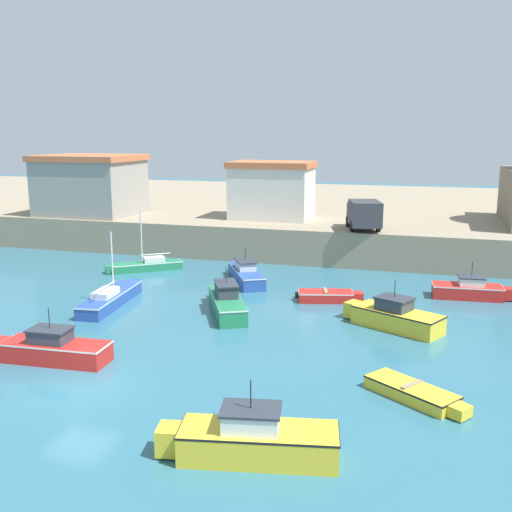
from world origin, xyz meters
TOP-DOWN VIEW (x-y plane):
  - ground_plane at (0.00, 0.00)m, footprint 200.00×200.00m
  - quay_seawall at (0.00, 43.71)m, footprint 120.00×40.00m
  - motorboat_red_0 at (15.43, 17.99)m, footprint 4.83×1.92m
  - motorboat_green_1 at (2.30, 11.13)m, footprint 3.82×6.07m
  - motorboat_blue_2 at (1.24, 18.04)m, footprint 3.95×5.83m
  - motorboat_red_3 at (-2.62, 2.14)m, footprint 5.46×1.89m
  - sailboat_blue_4 at (-4.56, 10.53)m, footprint 2.06×6.98m
  - motorboat_yellow_5 at (8.08, -3.01)m, footprint 5.73×2.55m
  - dinghy_yellow_6 at (12.70, 2.67)m, footprint 3.99×3.20m
  - motorboat_yellow_7 at (11.41, 10.96)m, footprint 5.32×3.59m
  - dinghy_red_8 at (7.32, 14.92)m, footprint 4.00×2.14m
  - sailboat_green_9 at (-6.60, 19.11)m, footprint 4.90×4.02m
  - harbor_shed_near_wharf at (-16.00, 27.42)m, footprint 8.29×7.02m
  - harbor_shed_mid_row at (0.00, 29.39)m, footprint 6.81×4.72m
  - truck_on_quay at (8.10, 25.53)m, footprint 3.10×4.69m

SIDE VIEW (x-z plane):
  - ground_plane at x=0.00m, z-range 0.00..0.00m
  - dinghy_yellow_6 at x=12.70m, z-range -0.01..0.56m
  - dinghy_red_8 at x=7.32m, z-range -0.01..0.66m
  - sailboat_green_9 at x=-6.60m, z-range -1.83..2.62m
  - sailboat_blue_4 at x=-4.56m, z-range -1.67..2.57m
  - motorboat_red_0 at x=15.43m, z-range -0.61..1.65m
  - motorboat_blue_2 at x=1.24m, z-range -0.62..1.72m
  - motorboat_red_3 at x=-2.62m, z-range -0.63..1.77m
  - motorboat_yellow_7 at x=11.41m, z-range -0.64..1.88m
  - motorboat_green_1 at x=2.30m, z-range -0.66..1.91m
  - motorboat_yellow_5 at x=8.08m, z-range -0.64..1.91m
  - quay_seawall at x=0.00m, z-range 0.00..2.66m
  - truck_on_quay at x=8.10m, z-range 2.78..4.98m
  - harbor_shed_mid_row at x=0.00m, z-range 2.69..7.43m
  - harbor_shed_near_wharf at x=-16.00m, z-range 2.69..7.87m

